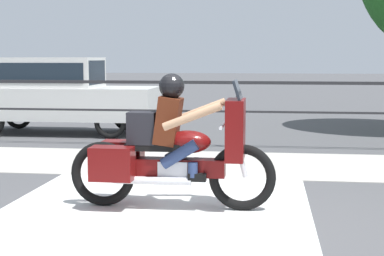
# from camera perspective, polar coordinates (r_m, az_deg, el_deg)

# --- Properties ---
(ground_plane) EXTENTS (120.00, 120.00, 0.00)m
(ground_plane) POSITION_cam_1_polar(r_m,az_deg,el_deg) (6.33, 1.79, -9.01)
(ground_plane) COLOR #4C4C4F
(sidewalk_band) EXTENTS (44.00, 2.40, 0.01)m
(sidewalk_band) POSITION_cam_1_polar(r_m,az_deg,el_deg) (9.63, 3.82, -3.48)
(sidewalk_band) COLOR #B7B2A8
(sidewalk_band) RESTS_ON ground
(crosswalk_band) EXTENTS (3.53, 6.00, 0.01)m
(crosswalk_band) POSITION_cam_1_polar(r_m,az_deg,el_deg) (6.24, -4.66, -9.22)
(crosswalk_band) COLOR silver
(crosswalk_band) RESTS_ON ground
(fence_railing) EXTENTS (36.00, 0.05, 1.29)m
(fence_railing) POSITION_cam_1_polar(r_m,az_deg,el_deg) (11.19, 4.42, 3.15)
(fence_railing) COLOR #232326
(fence_railing) RESTS_ON ground
(motorcycle) EXTENTS (2.38, 0.76, 1.55)m
(motorcycle) POSITION_cam_1_polar(r_m,az_deg,el_deg) (6.72, -2.05, -2.01)
(motorcycle) COLOR black
(motorcycle) RESTS_ON ground
(parked_car) EXTENTS (4.39, 1.62, 1.73)m
(parked_car) POSITION_cam_1_polar(r_m,az_deg,el_deg) (13.77, -13.06, 3.53)
(parked_car) COLOR silver
(parked_car) RESTS_ON ground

